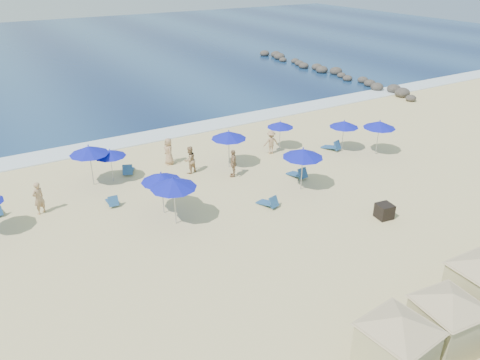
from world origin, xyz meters
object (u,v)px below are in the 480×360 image
at_px(umbrella_7, 280,124).
at_px(cabana_1, 448,314).
at_px(umbrella_5, 229,135).
at_px(beachgoer_2, 233,163).
at_px(beachgoer_4, 169,151).
at_px(beachgoer_0, 39,198).
at_px(umbrella_6, 303,153).
at_px(rock_jetty, 327,71).
at_px(umbrella_2, 173,183).
at_px(umbrella_9, 380,125).
at_px(beachgoer_3, 271,142).
at_px(trash_bin, 384,211).
at_px(umbrella_4, 161,177).
at_px(beachgoer_1, 190,160).
at_px(umbrella_1, 89,150).
at_px(umbrella_3, 110,153).
at_px(cabana_0, 398,339).
at_px(umbrella_8, 344,124).

bearing_deg(umbrella_7, cabana_1, -108.14).
xyz_separation_m(umbrella_5, beachgoer_2, (-0.46, -1.35, -1.35)).
height_order(cabana_1, beachgoer_4, cabana_1).
bearing_deg(umbrella_5, beachgoer_0, -179.66).
relative_size(umbrella_6, umbrella_7, 1.26).
bearing_deg(beachgoer_4, umbrella_7, 82.57).
xyz_separation_m(rock_jetty, beachgoer_2, (-23.58, -18.74, 0.53)).
bearing_deg(umbrella_2, umbrella_9, 5.30).
bearing_deg(beachgoer_2, umbrella_9, 113.90).
bearing_deg(umbrella_5, beachgoer_3, 8.47).
bearing_deg(trash_bin, umbrella_9, 55.35).
distance_m(rock_jetty, trash_bin, 33.47).
distance_m(umbrella_4, beachgoer_1, 5.40).
distance_m(beachgoer_0, beachgoer_1, 9.16).
height_order(trash_bin, umbrella_1, umbrella_1).
relative_size(umbrella_1, umbrella_9, 1.04).
height_order(umbrella_9, beachgoer_1, umbrella_9).
distance_m(umbrella_5, umbrella_9, 10.46).
bearing_deg(umbrella_3, beachgoer_4, 9.90).
bearing_deg(umbrella_2, beachgoer_4, 69.31).
distance_m(trash_bin, umbrella_2, 11.12).
distance_m(umbrella_6, beachgoer_2, 4.67).
bearing_deg(cabana_1, umbrella_3, 106.83).
height_order(cabana_0, cabana_1, cabana_0).
bearing_deg(umbrella_8, beachgoer_3, 154.39).
bearing_deg(umbrella_6, umbrella_3, 143.49).
distance_m(umbrella_1, beachgoer_3, 12.18).
relative_size(cabana_0, umbrella_5, 1.67).
bearing_deg(rock_jetty, umbrella_1, -153.82).
relative_size(umbrella_5, beachgoer_2, 1.45).
xyz_separation_m(umbrella_4, umbrella_8, (14.29, 1.80, -0.12)).
height_order(umbrella_1, umbrella_6, umbrella_6).
xyz_separation_m(cabana_1, beachgoer_2, (0.89, 16.12, -0.62)).
distance_m(beachgoer_2, beachgoer_4, 4.70).
bearing_deg(beachgoer_0, umbrella_2, 110.56).
bearing_deg(umbrella_1, beachgoer_4, 6.35).
xyz_separation_m(umbrella_5, umbrella_7, (4.67, 0.90, -0.39)).
xyz_separation_m(umbrella_3, umbrella_9, (17.09, -5.14, 0.30)).
relative_size(umbrella_2, beachgoer_3, 1.60).
bearing_deg(beachgoer_0, trash_bin, 117.36).
relative_size(trash_bin, beachgoer_1, 0.44).
height_order(umbrella_7, umbrella_9, umbrella_9).
height_order(umbrella_1, umbrella_4, umbrella_1).
bearing_deg(trash_bin, beachgoer_4, 127.51).
bearing_deg(beachgoer_4, cabana_1, 9.36).
bearing_deg(umbrella_5, umbrella_8, -11.31).
height_order(rock_jetty, beachgoer_2, beachgoer_2).
distance_m(umbrella_4, umbrella_7, 11.55).
xyz_separation_m(cabana_1, umbrella_7, (6.02, 18.37, 0.34)).
height_order(trash_bin, umbrella_7, umbrella_7).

